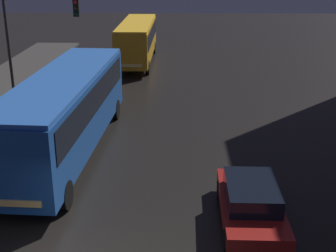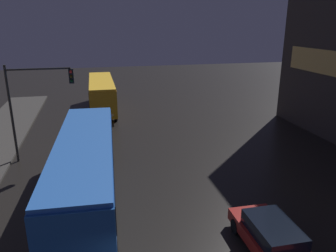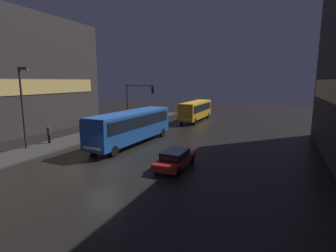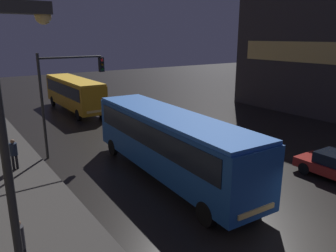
{
  "view_description": "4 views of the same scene",
  "coord_description": "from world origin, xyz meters",
  "px_view_note": "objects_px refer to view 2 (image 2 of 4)",
  "views": [
    {
      "loc": [
        2.46,
        -10.11,
        7.9
      ],
      "look_at": [
        2.04,
        8.07,
        1.27
      ],
      "focal_mm": 50.0,
      "sensor_mm": 36.0,
      "label": 1
    },
    {
      "loc": [
        -1.58,
        -6.69,
        8.62
      ],
      "look_at": [
        2.68,
        11.64,
        2.61
      ],
      "focal_mm": 35.0,
      "sensor_mm": 36.0,
      "label": 2
    },
    {
      "loc": [
        11.66,
        -14.97,
        6.52
      ],
      "look_at": [
        1.23,
        9.67,
        1.89
      ],
      "focal_mm": 28.0,
      "sensor_mm": 36.0,
      "label": 3
    },
    {
      "loc": [
        -11.21,
        -4.8,
        7.09
      ],
      "look_at": [
        -0.47,
        10.65,
        1.91
      ],
      "focal_mm": 35.0,
      "sensor_mm": 36.0,
      "label": 4
    }
  ],
  "objects_px": {
    "bus_far": "(102,92)",
    "car_taxi": "(273,238)",
    "bus_near": "(86,165)",
    "traffic_light_main": "(33,96)"
  },
  "relations": [
    {
      "from": "bus_far",
      "to": "car_taxi",
      "type": "height_order",
      "value": "bus_far"
    },
    {
      "from": "car_taxi",
      "to": "traffic_light_main",
      "type": "distance_m",
      "value": 15.78
    },
    {
      "from": "bus_near",
      "to": "traffic_light_main",
      "type": "relative_size",
      "value": 1.96
    },
    {
      "from": "bus_far",
      "to": "car_taxi",
      "type": "distance_m",
      "value": 24.01
    },
    {
      "from": "bus_near",
      "to": "car_taxi",
      "type": "relative_size",
      "value": 2.72
    },
    {
      "from": "bus_near",
      "to": "bus_far",
      "type": "xyz_separation_m",
      "value": [
        1.4,
        17.99,
        -0.14
      ]
    },
    {
      "from": "bus_near",
      "to": "traffic_light_main",
      "type": "bearing_deg",
      "value": -61.51
    },
    {
      "from": "car_taxi",
      "to": "bus_near",
      "type": "bearing_deg",
      "value": -36.89
    },
    {
      "from": "bus_near",
      "to": "traffic_light_main",
      "type": "height_order",
      "value": "traffic_light_main"
    },
    {
      "from": "bus_far",
      "to": "traffic_light_main",
      "type": "distance_m",
      "value": 12.64
    }
  ]
}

